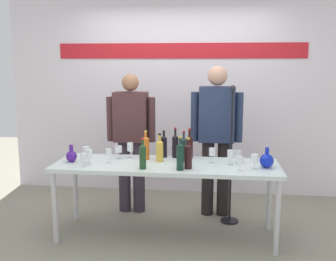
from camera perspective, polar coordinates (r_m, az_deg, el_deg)
name	(u,v)px	position (r m, az deg, el deg)	size (l,w,h in m)	color
ground_plane	(166,235)	(4.31, -0.24, -14.66)	(10.00, 10.00, 0.00)	gray
back_wall	(180,82)	(5.44, 1.72, 6.83)	(4.67, 0.11, 3.00)	silver
display_table	(166,169)	(4.06, -0.25, -5.55)	(2.25, 0.69, 0.77)	silver
decanter_blue_left	(71,156)	(4.23, -13.54, -3.50)	(0.11, 0.11, 0.18)	#4A1A8C
decanter_blue_right	(267,160)	(4.00, 13.82, -4.14)	(0.14, 0.14, 0.20)	#1126BD
presenter_left	(131,135)	(4.73, -5.25, -0.65)	(0.58, 0.22, 1.64)	#352938
presenter_right	(216,132)	(4.61, 6.87, -0.15)	(0.59, 0.22, 1.73)	black
wine_bottle_0	(175,145)	(4.28, 1.03, -2.10)	(0.07, 0.07, 0.32)	black
wine_bottle_1	(164,145)	(4.30, -0.59, -2.13)	(0.07, 0.07, 0.29)	black
wine_bottle_2	(180,155)	(3.78, 1.73, -3.55)	(0.07, 0.07, 0.32)	#113027
wine_bottle_3	(189,146)	(4.27, 3.05, -2.21)	(0.08, 0.08, 0.32)	black
wine_bottle_4	(188,155)	(3.84, 2.88, -3.52)	(0.08, 0.08, 0.30)	black
wine_bottle_5	(146,147)	(4.21, -3.17, -2.32)	(0.08, 0.08, 0.30)	#CF631D
wine_bottle_6	(184,149)	(4.11, 2.24, -2.59)	(0.07, 0.07, 0.32)	black
wine_bottle_7	(160,150)	(4.11, -1.19, -2.74)	(0.07, 0.07, 0.29)	gold
wine_bottle_8	(143,156)	(3.83, -3.61, -3.57)	(0.07, 0.07, 0.30)	#1E3E1F
wine_glass_left_0	(86,151)	(4.17, -11.52, -2.86)	(0.07, 0.07, 0.16)	white
wine_glass_left_1	(89,154)	(4.07, -11.15, -3.31)	(0.07, 0.07, 0.15)	white
wine_glass_left_2	(109,152)	(4.10, -8.41, -3.10)	(0.06, 0.06, 0.15)	white
wine_glass_left_3	(119,149)	(4.26, -7.02, -2.68)	(0.07, 0.07, 0.14)	white
wine_glass_left_4	(83,157)	(3.98, -11.91, -3.73)	(0.06, 0.06, 0.14)	white
wine_glass_left_5	(130,147)	(4.29, -5.38, -2.38)	(0.06, 0.06, 0.16)	white
wine_glass_right_0	(255,158)	(3.91, 12.20, -3.89)	(0.07, 0.07, 0.15)	white
wine_glass_right_1	(212,152)	(4.07, 6.27, -3.07)	(0.06, 0.06, 0.15)	white
wine_glass_right_2	(238,154)	(4.12, 9.89, -3.32)	(0.07, 0.07, 0.13)	white
wine_glass_right_3	(240,160)	(3.83, 10.21, -4.21)	(0.06, 0.06, 0.14)	white
wine_glass_right_4	(231,154)	(4.02, 8.89, -3.34)	(0.07, 0.07, 0.15)	white
microphone_stand	(230,178)	(4.52, 8.85, -6.62)	(0.20, 0.20, 1.53)	black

